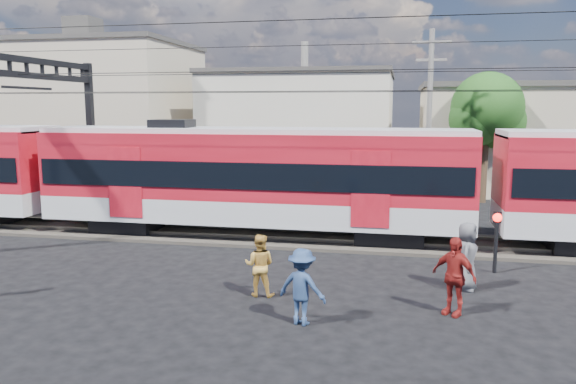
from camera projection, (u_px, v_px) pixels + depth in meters
The scene contains 16 objects.
ground at pixel (197, 313), 13.64m from camera, with size 120.00×120.00×0.00m, color black.
track_bed at pixel (271, 237), 21.38m from camera, with size 70.00×3.40×0.12m, color #2D2823.
rail_near at pixel (267, 238), 20.64m from camera, with size 70.00×0.12×0.12m, color #59544C.
rail_far at pixel (276, 229), 22.09m from camera, with size 70.00×0.12×0.12m, color #59544C.
commuter_train at pixel (259, 175), 21.12m from camera, with size 50.30×3.08×4.17m.
catenary at pixel (59, 102), 22.30m from camera, with size 70.00×9.30×7.52m.
building_west at pixel (88, 111), 39.51m from camera, with size 14.28×10.20×9.30m.
building_midwest at pixel (304, 125), 39.64m from camera, with size 12.24×12.24×7.30m.
building_mideast at pixel (558, 137), 33.69m from camera, with size 16.32×10.20×6.30m.
utility_pole_mid at pixel (429, 116), 26.32m from camera, with size 1.80×0.24×8.50m.
tree_near at pixel (490, 112), 28.67m from camera, with size 3.82×3.64×6.72m.
pedestrian_b at pixel (260, 265), 14.78m from camera, with size 0.81×0.63×1.67m, color gold.
pedestrian_c at pixel (302, 287), 12.84m from camera, with size 1.15×0.66×1.78m, color navy.
pedestrian_d at pixel (454, 276), 13.42m from camera, with size 1.13×0.47×1.92m, color maroon.
pedestrian_e at pixel (467, 256), 15.25m from camera, with size 0.92×0.60×1.88m, color #4D4C51.
crossing_signal at pixel (497, 231), 16.76m from camera, with size 0.27×0.27×1.87m.
Camera 1 is at (4.74, -12.34, 4.98)m, focal length 35.00 mm.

